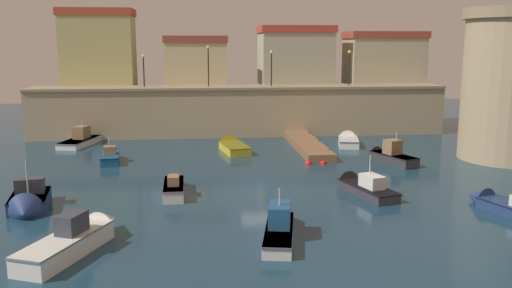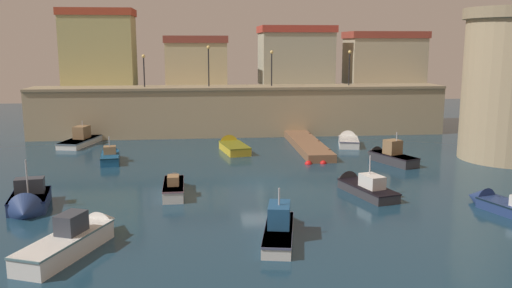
% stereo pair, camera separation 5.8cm
% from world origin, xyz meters
% --- Properties ---
extents(ground_plane, '(98.57, 98.57, 0.00)m').
position_xyz_m(ground_plane, '(0.00, 0.00, 0.00)').
color(ground_plane, '#19384C').
extents(quay_wall, '(39.39, 4.06, 4.73)m').
position_xyz_m(quay_wall, '(0.00, 18.31, 2.37)').
color(quay_wall, tan).
rests_on(quay_wall, ground).
extents(old_town_backdrop, '(36.97, 5.88, 7.62)m').
position_xyz_m(old_town_backdrop, '(1.10, 22.66, 7.59)').
color(old_town_backdrop, tan).
rests_on(old_town_backdrop, ground).
extents(pier_dock, '(2.15, 11.54, 0.70)m').
position_xyz_m(pier_dock, '(5.14, 10.66, 0.32)').
color(pier_dock, brown).
rests_on(pier_dock, ground).
extents(quay_lamp_0, '(0.32, 0.32, 3.02)m').
position_xyz_m(quay_lamp_0, '(-9.03, 18.31, 6.77)').
color(quay_lamp_0, black).
rests_on(quay_lamp_0, quay_wall).
extents(quay_lamp_1, '(0.32, 0.32, 3.83)m').
position_xyz_m(quay_lamp_1, '(-2.98, 18.31, 7.24)').
color(quay_lamp_1, black).
rests_on(quay_lamp_1, quay_wall).
extents(quay_lamp_2, '(0.32, 0.32, 3.37)m').
position_xyz_m(quay_lamp_2, '(3.05, 18.31, 6.98)').
color(quay_lamp_2, black).
rests_on(quay_lamp_2, quay_wall).
extents(quay_lamp_3, '(0.32, 0.32, 3.38)m').
position_xyz_m(quay_lamp_3, '(10.67, 18.31, 6.98)').
color(quay_lamp_3, black).
rests_on(quay_lamp_3, quay_wall).
extents(moored_boat_0, '(2.34, 6.25, 2.67)m').
position_xyz_m(moored_boat_0, '(-0.19, -9.53, 0.48)').
color(moored_boat_0, silver).
rests_on(moored_boat_0, ground).
extents(moored_boat_1, '(1.80, 4.39, 2.29)m').
position_xyz_m(moored_boat_1, '(-10.66, 7.48, 0.39)').
color(moored_boat_1, '#195689').
rests_on(moored_boat_1, ground).
extents(moored_boat_2, '(2.55, 4.48, 3.26)m').
position_xyz_m(moored_boat_2, '(-12.96, -4.75, 0.47)').
color(moored_boat_2, navy).
rests_on(moored_boat_2, ground).
extents(moored_boat_3, '(3.12, 5.14, 2.68)m').
position_xyz_m(moored_boat_3, '(10.11, 4.92, 0.52)').
color(moored_boat_3, '#333338').
rests_on(moored_boat_3, ground).
extents(moored_boat_4, '(3.60, 7.41, 2.68)m').
position_xyz_m(moored_boat_4, '(-13.94, 15.81, 0.39)').
color(moored_boat_4, white).
rests_on(moored_boat_4, ground).
extents(moored_boat_5, '(3.27, 5.94, 3.29)m').
position_xyz_m(moored_boat_5, '(12.15, -7.48, 0.34)').
color(moored_boat_5, navy).
rests_on(moored_boat_5, ground).
extents(moored_boat_6, '(1.27, 4.90, 1.45)m').
position_xyz_m(moored_boat_6, '(-5.44, -1.89, 0.42)').
color(moored_boat_6, silver).
rests_on(moored_boat_6, ground).
extents(moored_boat_7, '(2.62, 5.25, 1.63)m').
position_xyz_m(moored_boat_7, '(-1.26, 10.58, 0.36)').
color(moored_boat_7, gold).
rests_on(moored_boat_7, ground).
extents(moored_boat_8, '(3.85, 6.56, 2.01)m').
position_xyz_m(moored_boat_8, '(-9.15, -10.45, 0.52)').
color(moored_boat_8, white).
rests_on(moored_boat_8, ground).
extents(moored_boat_9, '(2.94, 5.71, 2.82)m').
position_xyz_m(moored_boat_9, '(5.66, -2.89, 0.39)').
color(moored_boat_9, '#333338').
rests_on(moored_boat_9, ground).
extents(moored_boat_10, '(2.54, 4.61, 1.55)m').
position_xyz_m(moored_boat_10, '(9.10, 12.27, 0.34)').
color(moored_boat_10, white).
rests_on(moored_boat_10, ground).
extents(mooring_buoy_0, '(0.46, 0.46, 0.46)m').
position_xyz_m(mooring_buoy_0, '(5.18, 4.90, 0.00)').
color(mooring_buoy_0, red).
rests_on(mooring_buoy_0, ground).
extents(mooring_buoy_1, '(0.52, 0.52, 0.52)m').
position_xyz_m(mooring_buoy_1, '(4.05, 4.82, 0.00)').
color(mooring_buoy_1, red).
rests_on(mooring_buoy_1, ground).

